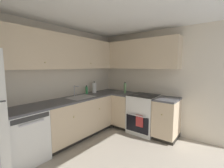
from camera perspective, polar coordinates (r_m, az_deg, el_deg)
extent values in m
cube|color=beige|center=(3.39, -21.93, -0.02)|extent=(3.77, 0.05, 2.40)
cube|color=beige|center=(3.81, 17.25, 0.85)|extent=(0.05, 3.22, 2.40)
cube|color=white|center=(2.31, -0.41, 28.46)|extent=(3.77, 3.22, 0.05)
cube|color=white|center=(3.00, -30.01, -16.63)|extent=(0.60, 0.60, 0.85)
cube|color=#333333|center=(2.61, -27.92, -11.22)|extent=(0.55, 0.01, 0.07)
cube|color=silver|center=(2.62, -27.71, -12.76)|extent=(0.36, 0.02, 0.02)
cube|color=beige|center=(3.52, -12.58, -11.66)|extent=(1.63, 0.60, 0.76)
cube|color=black|center=(3.69, -12.72, -17.83)|extent=(1.63, 0.54, 0.09)
sphere|color=tan|center=(3.03, -14.14, -11.90)|extent=(0.02, 0.02, 0.02)
sphere|color=tan|center=(3.49, -4.72, -9.21)|extent=(0.02, 0.02, 0.02)
cube|color=#4C4C51|center=(3.41, -12.78, -5.31)|extent=(2.83, 0.60, 0.03)
cube|color=beige|center=(4.00, 4.83, -9.28)|extent=(0.60, 0.41, 0.76)
cube|color=black|center=(4.16, 5.00, -14.83)|extent=(0.54, 0.41, 0.09)
cube|color=beige|center=(3.56, 19.74, -11.70)|extent=(0.60, 0.45, 0.76)
cube|color=black|center=(3.74, 19.62, -17.78)|extent=(0.54, 0.45, 0.09)
sphere|color=tan|center=(3.23, 18.07, -10.85)|extent=(0.02, 0.02, 0.02)
cube|color=#4C4C51|center=(3.90, 4.88, -3.65)|extent=(0.60, 0.41, 0.03)
cube|color=#4C4C51|center=(3.45, 20.00, -5.41)|extent=(0.60, 0.45, 0.03)
cube|color=white|center=(3.77, 11.79, -10.80)|extent=(0.64, 0.62, 0.89)
cube|color=black|center=(3.55, 9.33, -14.60)|extent=(0.02, 0.55, 0.37)
cube|color=silver|center=(3.46, 9.22, -11.54)|extent=(0.02, 0.43, 0.02)
cube|color=black|center=(3.66, 11.96, -4.09)|extent=(0.59, 0.60, 0.01)
cube|color=white|center=(3.93, 13.93, -2.40)|extent=(0.03, 0.60, 0.15)
cylinder|color=#4C4C4C|center=(3.48, 12.97, -4.51)|extent=(0.11, 0.11, 0.01)
cylinder|color=#4C4C4C|center=(3.60, 9.02, -4.05)|extent=(0.11, 0.11, 0.01)
cylinder|color=#4C4C4C|center=(3.73, 14.79, -3.81)|extent=(0.11, 0.11, 0.01)
cylinder|color=#4C4C4C|center=(3.85, 11.05, -3.40)|extent=(0.11, 0.11, 0.01)
cube|color=#B23333|center=(3.47, 10.23, -13.47)|extent=(0.02, 0.17, 0.26)
cube|color=beige|center=(3.37, -16.91, 11.25)|extent=(2.51, 0.32, 0.68)
sphere|color=tan|center=(2.92, -23.78, 7.42)|extent=(0.02, 0.02, 0.02)
sphere|color=tan|center=(3.58, -7.88, 7.68)|extent=(0.02, 0.02, 0.02)
cube|color=beige|center=(3.86, 8.99, 10.84)|extent=(0.32, 2.05, 0.68)
cube|color=#B7B7BC|center=(3.43, -11.47, -4.83)|extent=(0.56, 0.40, 0.01)
cube|color=gray|center=(3.44, -11.45, -5.63)|extent=(0.51, 0.36, 0.09)
cube|color=#99999E|center=(3.44, -11.46, -5.41)|extent=(0.02, 0.35, 0.06)
cylinder|color=silver|center=(3.59, -13.91, -2.49)|extent=(0.02, 0.02, 0.24)
cylinder|color=silver|center=(3.51, -13.21, -0.81)|extent=(0.02, 0.15, 0.02)
cylinder|color=silver|center=(3.63, -13.25, -3.82)|extent=(0.02, 0.02, 0.06)
cylinder|color=#338C4C|center=(3.81, -9.47, -2.30)|extent=(0.06, 0.06, 0.19)
cylinder|color=#262626|center=(3.79, -9.50, -0.70)|extent=(0.03, 0.03, 0.03)
cylinder|color=white|center=(3.96, -6.68, -1.43)|extent=(0.11, 0.11, 0.25)
cylinder|color=#3F3F3F|center=(3.95, -6.68, -1.14)|extent=(0.02, 0.02, 0.31)
cylinder|color=#729E66|center=(3.88, 4.91, -1.53)|extent=(0.06, 0.06, 0.26)
cylinder|color=black|center=(3.86, 4.93, 0.53)|extent=(0.03, 0.03, 0.02)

